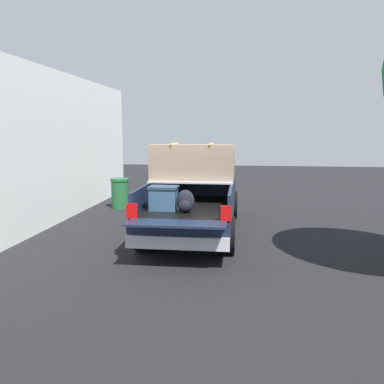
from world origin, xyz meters
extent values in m
plane|color=black|center=(0.00, 0.00, 0.00)|extent=(40.00, 40.00, 0.00)
cube|color=#162138|center=(0.00, 0.00, 0.61)|extent=(5.50, 1.92, 0.48)
cube|color=black|center=(-1.20, 0.00, 0.87)|extent=(2.80, 1.80, 0.04)
cube|color=#162138|center=(-1.20, 0.93, 1.10)|extent=(2.80, 0.06, 0.50)
cube|color=#162138|center=(-1.20, -0.93, 1.10)|extent=(2.80, 0.06, 0.50)
cube|color=#162138|center=(0.17, 0.00, 1.10)|extent=(0.06, 1.80, 0.50)
cube|color=#162138|center=(-2.88, 0.00, 0.87)|extent=(0.55, 1.80, 0.04)
cube|color=#B2B2B7|center=(-0.43, 0.00, 1.37)|extent=(1.25, 1.92, 0.04)
cube|color=#162138|center=(1.35, 0.00, 1.10)|extent=(2.30, 1.92, 0.50)
cube|color=#2D3842|center=(1.25, 0.00, 1.61)|extent=(1.94, 1.76, 0.52)
cube|color=#162138|center=(2.70, 0.00, 1.04)|extent=(0.40, 1.82, 0.38)
cube|color=#B2B2B7|center=(-2.72, 0.00, 0.49)|extent=(0.24, 1.92, 0.24)
cube|color=red|center=(-2.62, 0.88, 1.03)|extent=(0.06, 0.20, 0.28)
cube|color=red|center=(-2.62, -0.88, 1.03)|extent=(0.06, 0.20, 0.28)
cylinder|color=black|center=(1.75, 0.88, 0.39)|extent=(0.78, 0.30, 0.78)
cylinder|color=black|center=(1.75, -0.88, 0.39)|extent=(0.78, 0.30, 0.78)
cylinder|color=black|center=(-1.75, 0.88, 0.39)|extent=(0.78, 0.30, 0.78)
cylinder|color=black|center=(-1.75, -0.88, 0.39)|extent=(0.78, 0.30, 0.78)
cube|color=#335170|center=(-1.75, 0.45, 1.11)|extent=(0.40, 0.55, 0.45)
cube|color=#23394E|center=(-1.75, 0.45, 1.36)|extent=(0.44, 0.59, 0.05)
ellipsoid|color=black|center=(-1.97, -0.04, 1.12)|extent=(0.20, 0.36, 0.46)
ellipsoid|color=black|center=(-2.08, -0.04, 1.05)|extent=(0.09, 0.26, 0.20)
cube|color=#84705B|center=(-0.43, 0.00, 1.60)|extent=(0.91, 1.94, 0.42)
cube|color=#84705B|center=(-0.80, 0.00, 2.01)|extent=(0.16, 1.94, 0.40)
cube|color=#84705B|center=(-0.38, 0.87, 1.92)|extent=(0.67, 0.20, 0.22)
cube|color=#84705B|center=(-0.38, -0.87, 1.92)|extent=(0.67, 0.20, 0.22)
cube|color=yellow|center=(-0.43, 0.44, 2.22)|extent=(1.01, 0.03, 0.02)
cube|color=yellow|center=(-0.43, -0.44, 2.22)|extent=(1.01, 0.03, 0.02)
cube|color=white|center=(0.67, 4.01, 2.07)|extent=(11.80, 0.36, 4.13)
cylinder|color=#1E592D|center=(2.82, 2.81, 0.45)|extent=(0.56, 0.56, 0.90)
cylinder|color=#1E592D|center=(2.82, 2.81, 0.94)|extent=(0.60, 0.60, 0.08)
camera|label=1|loc=(-9.75, -1.15, 2.50)|focal=37.38mm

